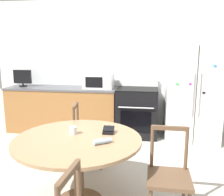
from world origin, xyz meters
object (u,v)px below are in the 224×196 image
Objects in this scene: candle_glass at (73,131)px; wallet at (108,131)px; dining_chair_right at (169,176)px; countertop_tv at (23,78)px; refrigerator at (192,93)px; oven_range at (137,112)px; microwave at (99,81)px; dining_chair_far at (87,136)px.

candle_glass is 0.65× the size of wallet.
countertop_tv is at bearing -40.17° from dining_chair_right.
refrigerator reaches higher than oven_range.
countertop_tv reaches higher than dining_chair_right.
countertop_tv is at bearing -179.53° from microwave.
countertop_tv is 2.81m from candle_glass.
dining_chair_right is (0.44, -2.35, -0.03)m from oven_range.
dining_chair_right is (1.08, -1.00, 0.00)m from dining_chair_far.
candle_glass is (-1.02, 0.18, 0.36)m from dining_chair_right.
countertop_tv is 2.85× the size of wallet.
microwave reaches higher than dining_chair_far.
wallet is (-0.65, 0.27, 0.35)m from dining_chair_right.
microwave is (-0.75, 0.04, 0.57)m from oven_range.
microwave is 2.23m from candle_glass.
candle_glass is (0.17, -2.20, -0.25)m from microwave.
dining_chair_right is 0.78m from wallet.
microwave is at bearing -62.92° from dining_chair_right.
oven_range is 2.39m from dining_chair_right.
dining_chair_far reaches higher than candle_glass.
refrigerator is 1.61× the size of oven_range.
wallet is (-1.20, -2.01, -0.09)m from refrigerator.
refrigerator is 2.34m from wallet.
countertop_tv is (-2.31, 0.03, 0.61)m from oven_range.
wallet is (0.54, -2.12, -0.26)m from microwave.
candle_glass is at bearing -126.83° from refrigerator.
refrigerator is at bearing -3.56° from microwave.
dining_chair_far is 10.69× the size of candle_glass.
dining_chair_far is at bearing -39.34° from countertop_tv.
microwave is at bearing 176.34° from dining_chair_far.
oven_range is at bearing -3.26° from microwave.
oven_range is at bearing -78.73° from dining_chair_right.
refrigerator is 2.11m from dining_chair_far.
refrigerator is at bearing 119.90° from dining_chair_far.
candle_glass is (-0.58, -2.16, 0.32)m from oven_range.
refrigerator is 2.39m from dining_chair_right.
wallet is at bearing 12.94° from candle_glass.
dining_chair_far is 1.47m from dining_chair_right.
countertop_tv reaches higher than wallet.
refrigerator is 2.62m from candle_glass.
candle_glass is (1.73, -2.19, -0.29)m from countertop_tv.
dining_chair_right is at bearing 38.76° from dining_chair_far.
oven_range reaches higher than candle_glass.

